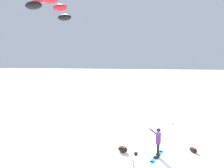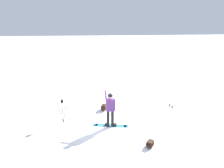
{
  "view_description": "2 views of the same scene",
  "coord_description": "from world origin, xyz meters",
  "px_view_note": "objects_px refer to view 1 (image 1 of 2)",
  "views": [
    {
      "loc": [
        10.44,
        -0.23,
        5.46
      ],
      "look_at": [
        -0.63,
        -3.02,
        4.17
      ],
      "focal_mm": 29.97,
      "sensor_mm": 36.0,
      "label": 1
    },
    {
      "loc": [
        1.91,
        8.48,
        4.68
      ],
      "look_at": [
        -0.57,
        -1.15,
        1.92
      ],
      "focal_mm": 31.53,
      "sensor_mm": 36.0,
      "label": 2
    }
  ],
  "objects_px": {
    "gear_bag_small": "(123,149)",
    "ski_poles": "(170,129)",
    "snowboarder": "(158,139)",
    "camera_tripod": "(136,160)",
    "traction_kite": "(51,6)",
    "snowboard": "(157,156)",
    "gear_bag_large": "(193,150)"
  },
  "relations": [
    {
      "from": "traction_kite",
      "to": "gear_bag_small",
      "type": "relative_size",
      "value": 5.31
    },
    {
      "from": "snowboarder",
      "to": "gear_bag_small",
      "type": "relative_size",
      "value": 2.49
    },
    {
      "from": "camera_tripod",
      "to": "gear_bag_small",
      "type": "height_order",
      "value": "camera_tripod"
    },
    {
      "from": "gear_bag_small",
      "to": "ski_poles",
      "type": "height_order",
      "value": "ski_poles"
    },
    {
      "from": "snowboard",
      "to": "gear_bag_large",
      "type": "distance_m",
      "value": 2.45
    },
    {
      "from": "snowboarder",
      "to": "gear_bag_large",
      "type": "height_order",
      "value": "snowboarder"
    },
    {
      "from": "camera_tripod",
      "to": "ski_poles",
      "type": "height_order",
      "value": "camera_tripod"
    },
    {
      "from": "snowboard",
      "to": "gear_bag_large",
      "type": "relative_size",
      "value": 2.9
    },
    {
      "from": "ski_poles",
      "to": "gear_bag_large",
      "type": "bearing_deg",
      "value": 38.02
    },
    {
      "from": "camera_tripod",
      "to": "ski_poles",
      "type": "xyz_separation_m",
      "value": [
        -5.07,
        1.85,
        -0.12
      ]
    },
    {
      "from": "traction_kite",
      "to": "gear_bag_large",
      "type": "xyz_separation_m",
      "value": [
        -0.64,
        9.09,
        -8.97
      ]
    },
    {
      "from": "camera_tripod",
      "to": "gear_bag_small",
      "type": "xyz_separation_m",
      "value": [
        -2.39,
        -1.08,
        -0.72
      ]
    },
    {
      "from": "gear_bag_large",
      "to": "snowboarder",
      "type": "bearing_deg",
      "value": -60.98
    },
    {
      "from": "snowboarder",
      "to": "camera_tripod",
      "type": "bearing_deg",
      "value": -23.98
    },
    {
      "from": "snowboard",
      "to": "camera_tripod",
      "type": "relative_size",
      "value": 1.38
    },
    {
      "from": "snowboarder",
      "to": "gear_bag_large",
      "type": "distance_m",
      "value": 2.59
    },
    {
      "from": "snowboarder",
      "to": "camera_tripod",
      "type": "relative_size",
      "value": 1.41
    },
    {
      "from": "camera_tripod",
      "to": "traction_kite",
      "type": "bearing_deg",
      "value": -115.19
    },
    {
      "from": "camera_tripod",
      "to": "ski_poles",
      "type": "distance_m",
      "value": 5.4
    },
    {
      "from": "snowboard",
      "to": "traction_kite",
      "type": "relative_size",
      "value": 0.46
    },
    {
      "from": "snowboard",
      "to": "traction_kite",
      "type": "xyz_separation_m",
      "value": [
        -0.5,
        -6.92,
        9.08
      ]
    },
    {
      "from": "snowboard",
      "to": "ski_poles",
      "type": "height_order",
      "value": "ski_poles"
    },
    {
      "from": "camera_tripod",
      "to": "ski_poles",
      "type": "relative_size",
      "value": 1.05
    },
    {
      "from": "ski_poles",
      "to": "snowboard",
      "type": "bearing_deg",
      "value": -18.07
    },
    {
      "from": "snowboarder",
      "to": "snowboard",
      "type": "bearing_deg",
      "value": -123.24
    },
    {
      "from": "gear_bag_small",
      "to": "ski_poles",
      "type": "bearing_deg",
      "value": 132.38
    },
    {
      "from": "gear_bag_large",
      "to": "gear_bag_small",
      "type": "relative_size",
      "value": 0.84
    },
    {
      "from": "snowboarder",
      "to": "camera_tripod",
      "type": "height_order",
      "value": "snowboarder"
    },
    {
      "from": "snowboarder",
      "to": "gear_bag_small",
      "type": "distance_m",
      "value": 2.28
    },
    {
      "from": "traction_kite",
      "to": "camera_tripod",
      "type": "relative_size",
      "value": 3.0
    },
    {
      "from": "snowboard",
      "to": "gear_bag_large",
      "type": "bearing_deg",
      "value": 117.61
    },
    {
      "from": "snowboard",
      "to": "ski_poles",
      "type": "distance_m",
      "value": 3.0
    }
  ]
}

